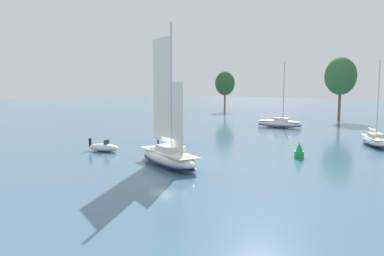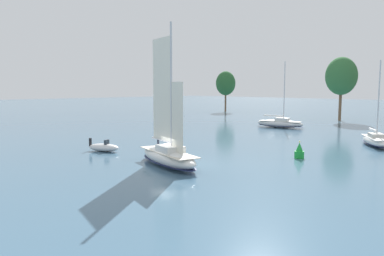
# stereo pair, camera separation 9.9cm
# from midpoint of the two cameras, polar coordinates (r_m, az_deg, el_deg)

# --- Properties ---
(ground_plane) EXTENTS (400.00, 400.00, 0.00)m
(ground_plane) POSITION_cam_midpoint_polar(r_m,az_deg,el_deg) (33.47, -3.58, -5.72)
(ground_plane) COLOR #42667F
(tree_shore_left) EXTENTS (6.39, 6.39, 13.16)m
(tree_shore_left) POSITION_cam_midpoint_polar(r_m,az_deg,el_deg) (84.02, 21.83, 7.34)
(tree_shore_left) COLOR brown
(tree_shore_left) RESTS_ON ground
(tree_shore_center) EXTENTS (5.58, 5.58, 11.49)m
(tree_shore_center) POSITION_cam_midpoint_polar(r_m,az_deg,el_deg) (108.01, 5.18, 6.79)
(tree_shore_center) COLOR brown
(tree_shore_center) RESTS_ON ground
(sailboat_main) EXTENTS (9.37, 4.72, 12.40)m
(sailboat_main) POSITION_cam_midpoint_polar(r_m,az_deg,el_deg) (33.27, -3.59, -4.04)
(sailboat_main) COLOR white
(sailboat_main) RESTS_ON ground
(sailboat_moored_near_marina) EXTENTS (8.50, 4.07, 11.27)m
(sailboat_moored_near_marina) POSITION_cam_midpoint_polar(r_m,az_deg,el_deg) (66.31, 13.29, 0.73)
(sailboat_moored_near_marina) COLOR silver
(sailboat_moored_near_marina) RESTS_ON ground
(sailboat_moored_mid_channel) EXTENTS (5.81, 7.17, 10.04)m
(sailboat_moored_mid_channel) POSITION_cam_midpoint_polar(r_m,az_deg,el_deg) (49.55, 26.17, -1.65)
(sailboat_moored_mid_channel) COLOR white
(sailboat_moored_mid_channel) RESTS_ON ground
(motor_tender) EXTENTS (3.86, 2.86, 1.38)m
(motor_tender) POSITION_cam_midpoint_polar(r_m,az_deg,el_deg) (41.63, -13.22, -2.89)
(motor_tender) COLOR silver
(motor_tender) RESTS_ON ground
(channel_buoy) EXTENTS (0.93, 0.93, 1.71)m
(channel_buoy) POSITION_cam_midpoint_polar(r_m,az_deg,el_deg) (38.14, 16.11, -3.46)
(channel_buoy) COLOR green
(channel_buoy) RESTS_ON ground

